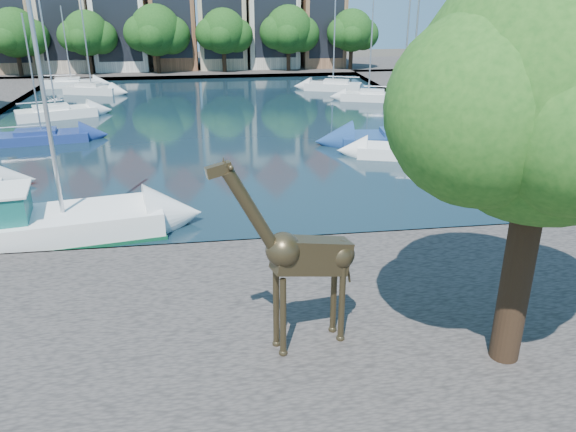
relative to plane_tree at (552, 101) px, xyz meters
The scene contains 29 objects.
ground 14.07m from the plane_tree, 130.22° to the left, with size 160.00×160.00×0.00m, color #38332B.
water_basin 34.72m from the plane_tree, 102.99° to the left, with size 38.00×50.00×0.08m, color black.
near_quay 10.82m from the plane_tree, 165.24° to the left, with size 50.00×14.00×0.50m, color #4B4541.
far_quay 65.87m from the plane_tree, 96.68° to the left, with size 60.00×16.00×0.50m, color #4B4541.
right_quay 38.04m from the plane_tree, 62.22° to the left, with size 14.00×52.00×0.50m, color #4B4541.
plane_tree is the anchor object (origin of this frame).
townhouse_west_end 71.84m from the plane_tree, 115.22° to the left, with size 5.44×9.18×14.93m.
townhouse_west_mid 69.50m from the plane_tree, 110.74° to the left, with size 5.94×9.18×16.79m.
townhouse_west_inner 67.47m from the plane_tree, 105.57° to the left, with size 6.43×9.18×15.15m.
townhouse_center 66.03m from the plane_tree, 100.13° to the left, with size 5.44×9.18×16.93m.
townhouse_east_inner 65.24m from the plane_tree, 94.94° to the left, with size 5.94×9.18×15.79m.
townhouse_east_mid 65.00m from the plane_tree, 89.22° to the left, with size 6.43×9.18×16.65m.
townhouse_east_end 65.41m from the plane_tree, 83.52° to the left, with size 5.44×9.18×14.43m.
far_tree_far_west 66.46m from the plane_tree, 116.38° to the left, with size 7.28×5.60×7.68m.
far_tree_west 63.33m from the plane_tree, 109.89° to the left, with size 6.76×5.20×7.36m.
far_tree_mid_west 61.06m from the plane_tree, 102.79° to the left, with size 7.80×6.00×8.00m.
far_tree_mid_east 59.81m from the plane_tree, 95.30° to the left, with size 7.02×5.40×7.52m.
far_tree_east 59.60m from the plane_tree, 87.60° to the left, with size 7.54×5.80×7.84m.
far_tree_far_east 60.47m from the plane_tree, 80.01° to the left, with size 6.76×5.20×7.36m.
giraffe_statue 7.29m from the plane_tree, 166.34° to the left, with size 4.00×1.45×5.78m.
motorsailer 20.47m from the plane_tree, 145.58° to the left, with size 11.10×4.95×12.19m.
sailboat_left_b 35.33m from the plane_tree, 124.52° to the left, with size 6.45×3.09×8.57m.
sailboat_left_c 42.50m from the plane_tree, 119.24° to the left, with size 6.64×4.23×10.81m.
sailboat_left_d 52.39m from the plane_tree, 112.20° to the left, with size 5.76×3.54×10.81m.
sailboat_left_e 58.06m from the plane_tree, 113.11° to the left, with size 5.90×2.49×8.38m.
sailboat_right_a 22.66m from the plane_tree, 78.09° to the left, with size 6.56×3.94×9.53m.
sailboat_right_b 25.72m from the plane_tree, 78.27° to the left, with size 8.42×3.71×10.62m.
sailboat_right_c 41.66m from the plane_tree, 79.64° to the left, with size 5.52×3.41×9.03m.
sailboat_right_d 47.50m from the plane_tree, 83.55° to the left, with size 6.23×4.04×10.52m.
Camera 1 is at (-0.40, -21.18, 10.12)m, focal length 35.00 mm.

